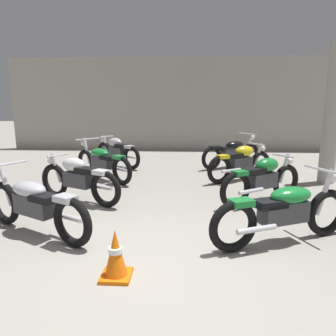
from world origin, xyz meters
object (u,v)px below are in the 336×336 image
(motorcycle_left_row_3, at_px, (117,151))
(motorcycle_right_row_1, at_px, (263,179))
(traffic_cone, at_px, (116,255))
(motorcycle_left_row_1, at_px, (78,178))
(motorcycle_right_row_2, at_px, (241,162))
(motorcycle_right_row_3, at_px, (232,152))
(motorcycle_right_row_0, at_px, (284,211))
(motorcycle_left_row_2, at_px, (102,161))
(motorcycle_left_row_0, at_px, (34,204))
(support_pillar, at_px, (332,114))

(motorcycle_left_row_3, height_order, motorcycle_right_row_1, same)
(motorcycle_right_row_1, bearing_deg, traffic_cone, -128.29)
(motorcycle_left_row_1, bearing_deg, motorcycle_right_row_2, 29.53)
(motorcycle_right_row_3, bearing_deg, motorcycle_right_row_0, -90.27)
(motorcycle_left_row_1, xyz_separation_m, motorcycle_left_row_2, (-0.03, 1.78, -0.01))
(motorcycle_left_row_3, bearing_deg, motorcycle_left_row_0, -90.72)
(support_pillar, relative_size, motorcycle_right_row_1, 1.87)
(motorcycle_left_row_1, relative_size, motorcycle_left_row_3, 1.15)
(motorcycle_left_row_0, height_order, motorcycle_right_row_0, same)
(motorcycle_left_row_3, distance_m, motorcycle_right_row_2, 3.71)
(motorcycle_left_row_2, bearing_deg, motorcycle_right_row_3, 27.27)
(motorcycle_left_row_2, height_order, motorcycle_right_row_0, same)
(motorcycle_right_row_0, xyz_separation_m, motorcycle_right_row_1, (0.12, 1.74, 0.01))
(motorcycle_left_row_2, distance_m, motorcycle_right_row_2, 3.36)
(motorcycle_right_row_2, bearing_deg, motorcycle_right_row_0, -90.15)
(motorcycle_right_row_0, bearing_deg, motorcycle_right_row_2, 89.85)
(motorcycle_left_row_2, xyz_separation_m, motorcycle_right_row_3, (3.37, 1.74, 0.00))
(motorcycle_right_row_3, bearing_deg, motorcycle_right_row_1, -88.31)
(motorcycle_left_row_3, relative_size, motorcycle_right_row_2, 0.93)
(motorcycle_left_row_3, relative_size, motorcycle_right_row_1, 0.93)
(motorcycle_left_row_1, distance_m, motorcycle_right_row_1, 3.45)
(motorcycle_right_row_2, bearing_deg, support_pillar, -2.50)
(motorcycle_right_row_2, bearing_deg, traffic_cone, -114.57)
(motorcycle_right_row_3, bearing_deg, motorcycle_left_row_3, -178.84)
(motorcycle_left_row_3, xyz_separation_m, motorcycle_right_row_1, (3.48, -3.30, 0.00))
(motorcycle_right_row_2, bearing_deg, motorcycle_right_row_3, 89.50)
(motorcycle_left_row_2, bearing_deg, support_pillar, 0.21)
(motorcycle_left_row_1, relative_size, motorcycle_right_row_0, 0.90)
(motorcycle_right_row_3, relative_size, traffic_cone, 3.42)
(motorcycle_left_row_1, bearing_deg, support_pillar, 18.77)
(support_pillar, height_order, motorcycle_right_row_3, support_pillar)
(motorcycle_left_row_1, bearing_deg, motorcycle_right_row_0, -25.49)
(motorcycle_right_row_1, distance_m, motorcycle_right_row_2, 1.73)
(motorcycle_right_row_0, distance_m, motorcycle_right_row_1, 1.75)
(support_pillar, xyz_separation_m, motorcycle_right_row_0, (-1.98, -3.39, -1.15))
(motorcycle_right_row_0, bearing_deg, motorcycle_left_row_0, 178.68)
(support_pillar, xyz_separation_m, motorcycle_left_row_0, (-5.40, -3.31, -1.15))
(support_pillar, relative_size, traffic_cone, 5.93)
(motorcycle_left_row_2, relative_size, motorcycle_right_row_3, 0.94)
(support_pillar, bearing_deg, motorcycle_left_row_3, 162.81)
(traffic_cone, bearing_deg, motorcycle_left_row_1, 116.87)
(motorcycle_left_row_3, height_order, traffic_cone, motorcycle_left_row_3)
(motorcycle_left_row_0, relative_size, motorcycle_left_row_1, 1.08)
(support_pillar, relative_size, motorcycle_left_row_2, 1.84)
(motorcycle_left_row_0, height_order, motorcycle_left_row_3, motorcycle_left_row_0)
(motorcycle_right_row_1, bearing_deg, motorcycle_right_row_2, 93.75)
(motorcycle_right_row_1, relative_size, traffic_cone, 3.16)
(motorcycle_left_row_1, distance_m, traffic_cone, 2.88)
(support_pillar, height_order, motorcycle_right_row_1, support_pillar)
(motorcycle_left_row_0, bearing_deg, motorcycle_right_row_3, 55.59)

